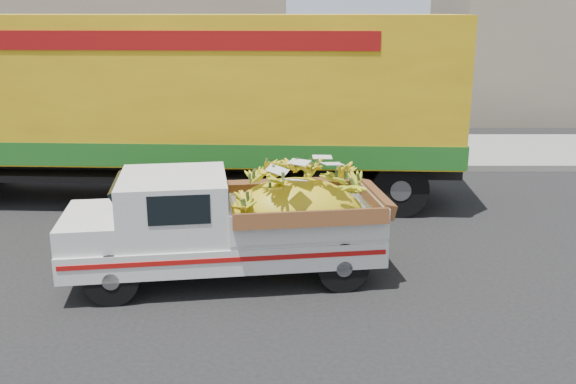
{
  "coord_description": "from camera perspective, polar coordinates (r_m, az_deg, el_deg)",
  "views": [
    {
      "loc": [
        1.04,
        -9.45,
        3.88
      ],
      "look_at": [
        1.05,
        0.27,
        1.12
      ],
      "focal_mm": 40.0,
      "sensor_mm": 36.0,
      "label": 1
    }
  ],
  "objects": [
    {
      "name": "curb",
      "position": [
        16.13,
        -3.78,
        2.19
      ],
      "size": [
        60.0,
        0.25,
        0.15
      ],
      "primitive_type": "cube",
      "color": "gray",
      "rests_on": "ground"
    },
    {
      "name": "building_left",
      "position": [
        25.35,
        -21.44,
        11.68
      ],
      "size": [
        18.0,
        6.0,
        5.0
      ],
      "primitive_type": "cube",
      "color": "gray",
      "rests_on": "ground"
    },
    {
      "name": "pickup_truck",
      "position": [
        9.52,
        -3.58,
        -2.65
      ],
      "size": [
        4.76,
        2.28,
        1.6
      ],
      "rotation": [
        0.0,
        0.0,
        0.14
      ],
      "color": "black",
      "rests_on": "ground"
    },
    {
      "name": "ground",
      "position": [
        10.27,
        -5.92,
        -6.42
      ],
      "size": [
        100.0,
        100.0,
        0.0
      ],
      "primitive_type": "plane",
      "color": "black",
      "rests_on": "ground"
    },
    {
      "name": "sidewalk",
      "position": [
        18.18,
        -3.37,
        3.74
      ],
      "size": [
        60.0,
        4.0,
        0.14
      ],
      "primitive_type": "cube",
      "color": "gray",
      "rests_on": "ground"
    },
    {
      "name": "semi_trailer",
      "position": [
        13.53,
        -10.53,
        8.13
      ],
      "size": [
        12.04,
        3.14,
        3.8
      ],
      "rotation": [
        0.0,
        0.0,
        -0.05
      ],
      "color": "black",
      "rests_on": "ground"
    }
  ]
}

